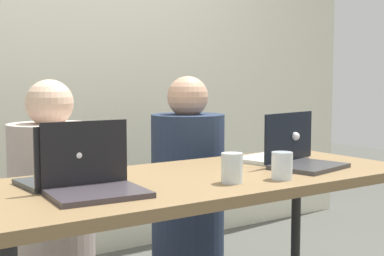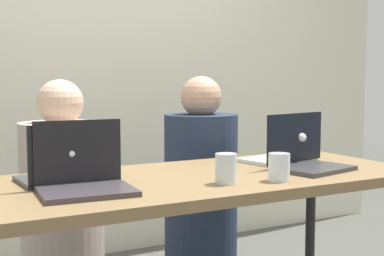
{
  "view_description": "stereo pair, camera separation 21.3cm",
  "coord_description": "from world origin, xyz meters",
  "px_view_note": "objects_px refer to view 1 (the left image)",
  "views": [
    {
      "loc": [
        -1.19,
        -1.69,
        1.11
      ],
      "look_at": [
        0.0,
        0.07,
        0.91
      ],
      "focal_mm": 50.0,
      "sensor_mm": 36.0,
      "label": 1
    },
    {
      "loc": [
        -1.0,
        -1.8,
        1.11
      ],
      "look_at": [
        0.0,
        0.07,
        0.91
      ],
      "focal_mm": 50.0,
      "sensor_mm": 36.0,
      "label": 2
    }
  ],
  "objects_px": {
    "laptop_front_left": "(93,178)",
    "water_glass_center": "(232,170)",
    "water_glass_right": "(282,167)",
    "person_on_left": "(52,214)",
    "laptop_back_right": "(278,151)",
    "person_on_right": "(188,193)",
    "laptop_back_left": "(67,172)",
    "laptop_front_right": "(300,156)"
  },
  "relations": [
    {
      "from": "water_glass_center",
      "to": "laptop_front_right",
      "type": "bearing_deg",
      "value": 13.12
    },
    {
      "from": "laptop_back_left",
      "to": "laptop_back_right",
      "type": "relative_size",
      "value": 0.9
    },
    {
      "from": "person_on_left",
      "to": "laptop_front_right",
      "type": "bearing_deg",
      "value": 146.88
    },
    {
      "from": "water_glass_center",
      "to": "person_on_left",
      "type": "bearing_deg",
      "value": 113.66
    },
    {
      "from": "person_on_left",
      "to": "laptop_back_right",
      "type": "distance_m",
      "value": 1.07
    },
    {
      "from": "laptop_back_left",
      "to": "water_glass_center",
      "type": "bearing_deg",
      "value": 147.63
    },
    {
      "from": "person_on_left",
      "to": "water_glass_center",
      "type": "height_order",
      "value": "person_on_left"
    },
    {
      "from": "laptop_back_right",
      "to": "water_glass_center",
      "type": "xyz_separation_m",
      "value": [
        -0.48,
        -0.27,
        -0.0
      ]
    },
    {
      "from": "laptop_front_left",
      "to": "laptop_back_left",
      "type": "bearing_deg",
      "value": 100.71
    },
    {
      "from": "person_on_right",
      "to": "laptop_back_left",
      "type": "relative_size",
      "value": 3.67
    },
    {
      "from": "water_glass_right",
      "to": "laptop_back_right",
      "type": "bearing_deg",
      "value": 48.9
    },
    {
      "from": "person_on_right",
      "to": "water_glass_right",
      "type": "distance_m",
      "value": 0.96
    },
    {
      "from": "laptop_front_left",
      "to": "laptop_back_right",
      "type": "relative_size",
      "value": 0.93
    },
    {
      "from": "person_on_right",
      "to": "laptop_front_right",
      "type": "height_order",
      "value": "person_on_right"
    },
    {
      "from": "person_on_left",
      "to": "laptop_front_left",
      "type": "distance_m",
      "value": 0.81
    },
    {
      "from": "laptop_front_left",
      "to": "laptop_back_left",
      "type": "distance_m",
      "value": 0.18
    },
    {
      "from": "water_glass_center",
      "to": "laptop_front_left",
      "type": "bearing_deg",
      "value": 167.53
    },
    {
      "from": "laptop_front_left",
      "to": "laptop_back_right",
      "type": "height_order",
      "value": "laptop_front_left"
    },
    {
      "from": "laptop_front_right",
      "to": "laptop_back_right",
      "type": "xyz_separation_m",
      "value": [
        0.03,
        0.17,
        -0.0
      ]
    },
    {
      "from": "water_glass_center",
      "to": "water_glass_right",
      "type": "bearing_deg",
      "value": -13.83
    },
    {
      "from": "laptop_front_left",
      "to": "water_glass_center",
      "type": "height_order",
      "value": "laptop_front_left"
    },
    {
      "from": "person_on_right",
      "to": "water_glass_center",
      "type": "distance_m",
      "value": 0.97
    },
    {
      "from": "laptop_back_left",
      "to": "laptop_front_right",
      "type": "distance_m",
      "value": 0.98
    },
    {
      "from": "laptop_front_right",
      "to": "water_glass_right",
      "type": "xyz_separation_m",
      "value": [
        -0.25,
        -0.15,
        -0.01
      ]
    },
    {
      "from": "person_on_right",
      "to": "laptop_back_right",
      "type": "distance_m",
      "value": 0.66
    },
    {
      "from": "person_on_left",
      "to": "laptop_back_left",
      "type": "height_order",
      "value": "person_on_left"
    },
    {
      "from": "laptop_back_left",
      "to": "water_glass_right",
      "type": "bearing_deg",
      "value": 151.53
    },
    {
      "from": "person_on_right",
      "to": "laptop_front_right",
      "type": "xyz_separation_m",
      "value": [
        0.08,
        -0.75,
        0.28
      ]
    },
    {
      "from": "laptop_front_left",
      "to": "water_glass_center",
      "type": "bearing_deg",
      "value": -8.56
    },
    {
      "from": "person_on_right",
      "to": "person_on_left",
      "type": "bearing_deg",
      "value": -10.46
    },
    {
      "from": "laptop_back_left",
      "to": "water_glass_right",
      "type": "distance_m",
      "value": 0.79
    },
    {
      "from": "laptop_back_left",
      "to": "water_glass_center",
      "type": "height_order",
      "value": "laptop_back_left"
    },
    {
      "from": "person_on_left",
      "to": "water_glass_center",
      "type": "distance_m",
      "value": 0.98
    },
    {
      "from": "laptop_front_left",
      "to": "water_glass_center",
      "type": "relative_size",
      "value": 2.91
    },
    {
      "from": "laptop_front_left",
      "to": "water_glass_right",
      "type": "height_order",
      "value": "laptop_front_left"
    },
    {
      "from": "person_on_left",
      "to": "laptop_back_left",
      "type": "bearing_deg",
      "value": 85.49
    },
    {
      "from": "laptop_front_left",
      "to": "water_glass_right",
      "type": "distance_m",
      "value": 0.71
    },
    {
      "from": "laptop_front_right",
      "to": "water_glass_center",
      "type": "relative_size",
      "value": 3.12
    },
    {
      "from": "laptop_back_right",
      "to": "laptop_front_left",
      "type": "bearing_deg",
      "value": -3.12
    },
    {
      "from": "person_on_left",
      "to": "laptop_front_right",
      "type": "xyz_separation_m",
      "value": [
        0.83,
        -0.75,
        0.29
      ]
    },
    {
      "from": "laptop_back_left",
      "to": "laptop_front_right",
      "type": "relative_size",
      "value": 0.9
    },
    {
      "from": "laptop_front_left",
      "to": "laptop_back_right",
      "type": "distance_m",
      "value": 0.99
    }
  ]
}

